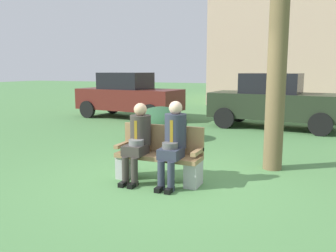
% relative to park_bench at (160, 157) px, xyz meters
% --- Properties ---
extents(ground_plane, '(80.00, 80.00, 0.00)m').
position_rel_park_bench_xyz_m(ground_plane, '(0.12, -0.07, -0.40)').
color(ground_plane, '#51874A').
extents(park_bench, '(1.40, 0.44, 0.90)m').
position_rel_park_bench_xyz_m(park_bench, '(0.00, 0.00, 0.00)').
color(park_bench, '#99754C').
rests_on(park_bench, ground).
extents(seated_man_left, '(0.34, 0.72, 1.26)m').
position_rel_park_bench_xyz_m(seated_man_left, '(-0.32, -0.13, 0.31)').
color(seated_man_left, '#38332D').
rests_on(seated_man_left, ground).
extents(seated_man_right, '(0.34, 0.72, 1.31)m').
position_rel_park_bench_xyz_m(seated_man_right, '(0.29, -0.12, 0.33)').
color(seated_man_right, '#2D3342').
rests_on(seated_man_right, ground).
extents(shrub_near_bench, '(1.37, 1.26, 0.86)m').
position_rel_park_bench_xyz_m(shrub_near_bench, '(-1.37, 3.13, 0.03)').
color(shrub_near_bench, '#295332').
rests_on(shrub_near_bench, ground).
extents(parked_car_near, '(4.02, 1.99, 1.68)m').
position_rel_park_bench_xyz_m(parked_car_near, '(-4.18, 6.47, 0.44)').
color(parked_car_near, '#591E19').
rests_on(parked_car_near, ground).
extents(parked_car_far, '(4.02, 1.99, 1.68)m').
position_rel_park_bench_xyz_m(parked_car_far, '(1.11, 6.13, 0.44)').
color(parked_car_far, '#232D1E').
rests_on(parked_car_far, ground).
extents(building_backdrop, '(11.56, 8.96, 9.31)m').
position_rel_park_bench_xyz_m(building_backdrop, '(2.62, 16.42, 4.28)').
color(building_backdrop, '#C8A48D').
rests_on(building_backdrop, ground).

